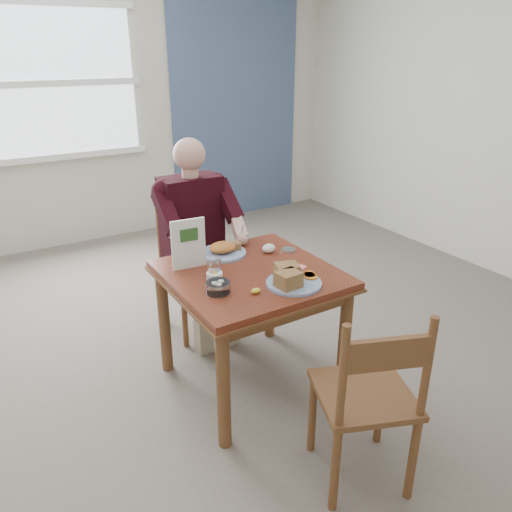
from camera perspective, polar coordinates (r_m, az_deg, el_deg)
floor at (r=3.20m, az=-0.60°, el=-14.05°), size 6.00×6.00×0.00m
wall_back at (r=5.38m, az=-18.02°, el=16.27°), size 5.50×0.00×5.50m
accent_panel at (r=5.96m, az=-2.26°, el=17.84°), size 1.60×0.02×2.80m
lemon_wedge at (r=2.56m, az=-0.03°, el=-4.00°), size 0.05×0.04×0.03m
napkin at (r=3.06m, az=1.46°, el=0.89°), size 0.10×0.09×0.05m
metal_dish at (r=3.10m, az=3.73°, el=0.71°), size 0.12×0.12×0.01m
window at (r=5.25m, az=-22.60°, el=17.74°), size 1.72×0.04×1.42m
table at (r=2.86m, az=-0.65°, el=-3.77°), size 0.92×0.92×0.75m
chair_far at (r=3.57m, az=-7.22°, el=-1.15°), size 0.42×0.42×0.95m
chair_near at (r=2.36m, az=12.69°, el=-15.58°), size 0.55×0.55×0.95m
diner at (r=3.37m, az=-6.85°, el=3.48°), size 0.53×0.56×1.39m
near_plate at (r=2.65m, az=4.04°, el=-2.55°), size 0.33×0.31×0.10m
far_plate at (r=3.04m, az=-3.74°, el=0.73°), size 0.34×0.34×0.08m
caddy at (r=2.70m, az=-4.77°, el=-2.33°), size 0.11×0.11×0.07m
shakers at (r=2.78m, az=-4.77°, el=-1.27°), size 0.08×0.04×0.08m
creamer at (r=2.57m, az=-4.37°, el=-3.57°), size 0.15×0.15×0.06m
menu at (r=2.83m, az=-7.72°, el=1.41°), size 0.20×0.03×0.29m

